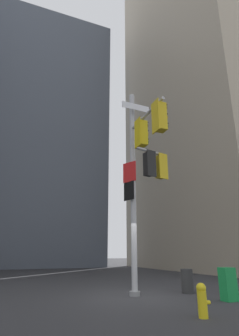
{
  "coord_description": "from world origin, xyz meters",
  "views": [
    {
      "loc": [
        -4.34,
        -9.38,
        1.46
      ],
      "look_at": [
        -0.38,
        0.49,
        4.8
      ],
      "focal_mm": 28.82,
      "sensor_mm": 36.0,
      "label": 1
    }
  ],
  "objects_px": {
    "signal_pole_assembly": "(144,163)",
    "newspaper_box": "(228,284)",
    "fire_hydrant": "(202,299)",
    "trash_bin": "(187,281)"
  },
  "relations": [
    {
      "from": "signal_pole_assembly",
      "to": "newspaper_box",
      "type": "relative_size",
      "value": 8.06
    },
    {
      "from": "fire_hydrant",
      "to": "newspaper_box",
      "type": "xyz_separation_m",
      "value": [
        2.25,
        1.56,
        0.1
      ]
    },
    {
      "from": "newspaper_box",
      "to": "trash_bin",
      "type": "distance_m",
      "value": 1.94
    },
    {
      "from": "trash_bin",
      "to": "newspaper_box",
      "type": "bearing_deg",
      "value": -84.44
    },
    {
      "from": "newspaper_box",
      "to": "trash_bin",
      "type": "bearing_deg",
      "value": 95.56
    },
    {
      "from": "signal_pole_assembly",
      "to": "newspaper_box",
      "type": "distance_m",
      "value": 5.05
    },
    {
      "from": "signal_pole_assembly",
      "to": "fire_hydrant",
      "type": "distance_m",
      "value": 5.48
    },
    {
      "from": "fire_hydrant",
      "to": "trash_bin",
      "type": "relative_size",
      "value": 0.89
    },
    {
      "from": "signal_pole_assembly",
      "to": "newspaper_box",
      "type": "xyz_separation_m",
      "value": [
        2.01,
        -1.64,
        -4.34
      ]
    },
    {
      "from": "fire_hydrant",
      "to": "trash_bin",
      "type": "distance_m",
      "value": 4.05
    }
  ]
}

